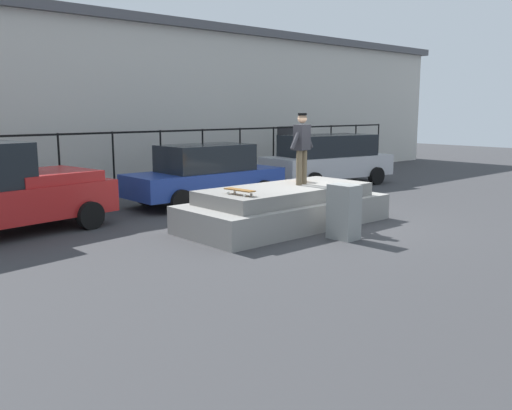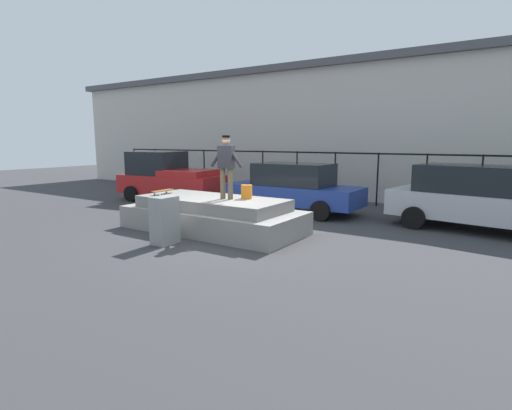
{
  "view_description": "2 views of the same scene",
  "coord_description": "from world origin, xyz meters",
  "px_view_note": "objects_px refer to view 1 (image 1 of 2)",
  "views": [
    {
      "loc": [
        -9.81,
        -8.63,
        2.69
      ],
      "look_at": [
        -0.96,
        1.25,
        0.39
      ],
      "focal_mm": 38.7,
      "sensor_mm": 36.0,
      "label": 1
    },
    {
      "loc": [
        6.2,
        -8.09,
        2.49
      ],
      "look_at": [
        -0.27,
        1.71,
        0.59
      ],
      "focal_mm": 28.13,
      "sensor_mm": 36.0,
      "label": 2
    }
  ],
  "objects_px": {
    "car_silver_hatchback_far": "(328,158)",
    "car_blue_sedan_mid": "(206,174)",
    "utility_box": "(344,212)",
    "skateboard": "(240,190)",
    "car_red_pickup_near": "(3,190)",
    "backpack": "(302,174)",
    "skateboarder": "(302,144)"
  },
  "relations": [
    {
      "from": "skateboard",
      "to": "backpack",
      "type": "xyz_separation_m",
      "value": [
        2.54,
        0.63,
        0.08
      ]
    },
    {
      "from": "car_red_pickup_near",
      "to": "car_blue_sedan_mid",
      "type": "bearing_deg",
      "value": 3.11
    },
    {
      "from": "car_red_pickup_near",
      "to": "car_silver_hatchback_far",
      "type": "height_order",
      "value": "car_red_pickup_near"
    },
    {
      "from": "car_silver_hatchback_far",
      "to": "backpack",
      "type": "bearing_deg",
      "value": -144.88
    },
    {
      "from": "backpack",
      "to": "utility_box",
      "type": "relative_size",
      "value": 0.32
    },
    {
      "from": "car_red_pickup_near",
      "to": "car_silver_hatchback_far",
      "type": "distance_m",
      "value": 11.43
    },
    {
      "from": "backpack",
      "to": "car_red_pickup_near",
      "type": "height_order",
      "value": "car_red_pickup_near"
    },
    {
      "from": "skateboarder",
      "to": "car_blue_sedan_mid",
      "type": "xyz_separation_m",
      "value": [
        -0.01,
        3.79,
        -1.03
      ]
    },
    {
      "from": "skateboard",
      "to": "car_silver_hatchback_far",
      "type": "relative_size",
      "value": 0.16
    },
    {
      "from": "car_blue_sedan_mid",
      "to": "skateboard",
      "type": "bearing_deg",
      "value": -117.79
    },
    {
      "from": "skateboard",
      "to": "utility_box",
      "type": "bearing_deg",
      "value": -43.05
    },
    {
      "from": "skateboarder",
      "to": "car_red_pickup_near",
      "type": "distance_m",
      "value": 6.75
    },
    {
      "from": "car_blue_sedan_mid",
      "to": "utility_box",
      "type": "distance_m",
      "value": 5.57
    },
    {
      "from": "skateboarder",
      "to": "car_red_pickup_near",
      "type": "relative_size",
      "value": 0.37
    },
    {
      "from": "backpack",
      "to": "utility_box",
      "type": "height_order",
      "value": "backpack"
    },
    {
      "from": "backpack",
      "to": "car_silver_hatchback_far",
      "type": "distance_m",
      "value": 6.49
    },
    {
      "from": "car_silver_hatchback_far",
      "to": "car_blue_sedan_mid",
      "type": "bearing_deg",
      "value": -176.83
    },
    {
      "from": "car_red_pickup_near",
      "to": "backpack",
      "type": "bearing_deg",
      "value": -26.97
    },
    {
      "from": "skateboarder",
      "to": "car_blue_sedan_mid",
      "type": "bearing_deg",
      "value": 90.18
    },
    {
      "from": "skateboard",
      "to": "utility_box",
      "type": "height_order",
      "value": "utility_box"
    },
    {
      "from": "skateboard",
      "to": "backpack",
      "type": "height_order",
      "value": "backpack"
    },
    {
      "from": "skateboard",
      "to": "utility_box",
      "type": "relative_size",
      "value": 0.67
    },
    {
      "from": "backpack",
      "to": "skateboard",
      "type": "bearing_deg",
      "value": 165.26
    },
    {
      "from": "skateboarder",
      "to": "utility_box",
      "type": "distance_m",
      "value": 2.26
    },
    {
      "from": "skateboarder",
      "to": "backpack",
      "type": "relative_size",
      "value": 4.54
    },
    {
      "from": "skateboarder",
      "to": "car_silver_hatchback_far",
      "type": "xyz_separation_m",
      "value": [
        5.7,
        4.1,
        -0.94
      ]
    },
    {
      "from": "car_red_pickup_near",
      "to": "car_blue_sedan_mid",
      "type": "height_order",
      "value": "car_red_pickup_near"
    },
    {
      "from": "backpack",
      "to": "skateboarder",
      "type": "bearing_deg",
      "value": -165.31
    },
    {
      "from": "car_silver_hatchback_far",
      "to": "utility_box",
      "type": "distance_m",
      "value": 8.57
    },
    {
      "from": "utility_box",
      "to": "skateboard",
      "type": "bearing_deg",
      "value": 136.42
    },
    {
      "from": "skateboard",
      "to": "utility_box",
      "type": "distance_m",
      "value": 2.23
    },
    {
      "from": "skateboard",
      "to": "car_blue_sedan_mid",
      "type": "height_order",
      "value": "car_blue_sedan_mid"
    }
  ]
}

